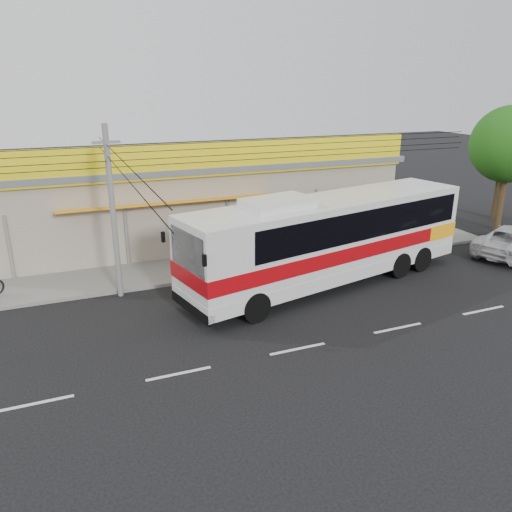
% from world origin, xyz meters
% --- Properties ---
extents(ground, '(120.00, 120.00, 0.00)m').
position_xyz_m(ground, '(0.00, 0.00, 0.00)').
color(ground, black).
rests_on(ground, ground).
extents(sidewalk, '(30.00, 3.20, 0.15)m').
position_xyz_m(sidewalk, '(0.00, 6.00, 0.07)').
color(sidewalk, slate).
rests_on(sidewalk, ground).
extents(lane_markings, '(50.00, 0.12, 0.01)m').
position_xyz_m(lane_markings, '(0.00, -2.50, 0.00)').
color(lane_markings, silver).
rests_on(lane_markings, ground).
extents(storefront_building, '(22.60, 9.20, 5.70)m').
position_xyz_m(storefront_building, '(-0.01, 11.54, 2.30)').
color(storefront_building, '#9D967F').
rests_on(storefront_building, ground).
extents(coach_bus, '(13.82, 5.77, 4.17)m').
position_xyz_m(coach_bus, '(3.98, 2.23, 2.23)').
color(coach_bus, silver).
rests_on(coach_bus, ground).
extents(utility_pole, '(34.00, 14.00, 6.92)m').
position_xyz_m(utility_pole, '(-4.84, 4.20, 5.71)').
color(utility_pole, '#626260').
rests_on(utility_pole, ground).
extents(tree_near, '(4.35, 4.35, 7.21)m').
position_xyz_m(tree_near, '(17.57, 5.85, 4.88)').
color(tree_near, '#342514').
rests_on(tree_near, ground).
extents(tree_far, '(3.83, 3.83, 6.36)m').
position_xyz_m(tree_far, '(19.42, 7.85, 4.30)').
color(tree_far, '#342514').
rests_on(tree_far, ground).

